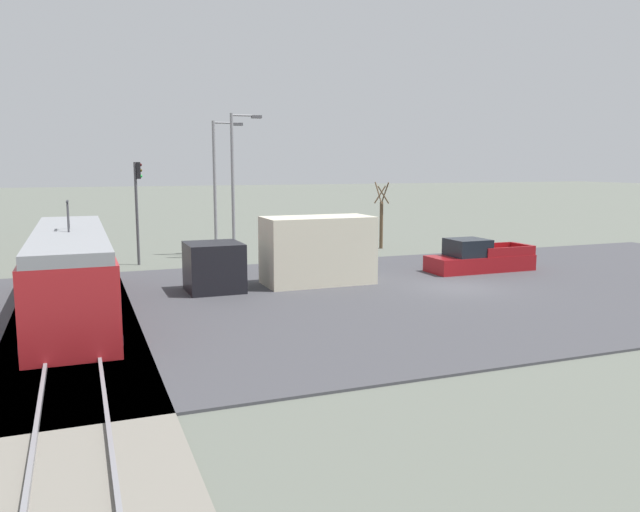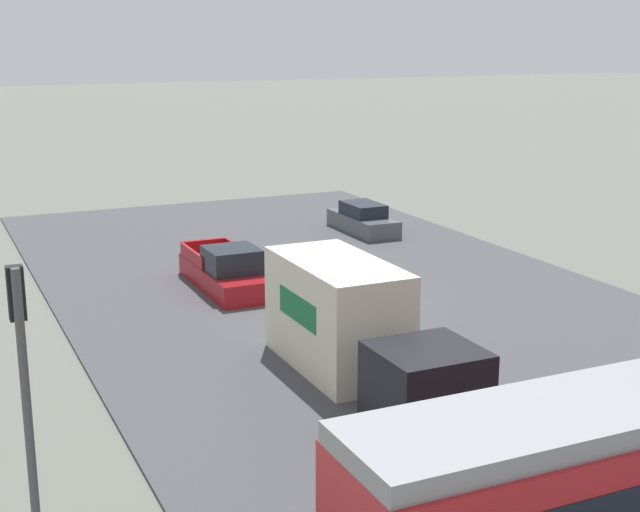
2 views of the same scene
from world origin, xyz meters
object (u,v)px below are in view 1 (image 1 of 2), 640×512
pickup_truck (478,259)px  street_tree (381,218)px  traffic_light_pole (138,200)px  light_rail_tram (71,272)px  box_truck (294,254)px  street_lamp_mid_block (236,177)px  street_lamp_near_crossing (218,179)px

pickup_truck → street_tree: 10.81m
pickup_truck → traffic_light_pole: bearing=60.9°
light_rail_tram → traffic_light_pole: 12.31m
street_tree → pickup_truck: bearing=-177.9°
box_truck → pickup_truck: bearing=-88.7°
street_tree → street_lamp_mid_block: street_lamp_mid_block is taller
street_tree → street_lamp_mid_block: size_ratio=0.52×
box_truck → street_tree: size_ratio=1.92×
box_truck → street_tree: 14.96m
pickup_truck → traffic_light_pole: 19.39m
street_lamp_mid_block → street_tree: bearing=-84.2°
box_truck → street_tree: bearing=-42.8°
street_lamp_near_crossing → street_tree: bearing=-93.5°
street_tree → street_lamp_near_crossing: street_lamp_near_crossing is taller
traffic_light_pole → street_lamp_mid_block: bearing=-86.6°
box_truck → street_lamp_mid_block: (9.90, 0.32, 3.48)m
street_tree → street_lamp_mid_block: (-1.07, 10.49, 2.96)m
street_lamp_near_crossing → street_lamp_mid_block: size_ratio=0.96×
traffic_light_pole → street_tree: (1.41, -16.34, -1.69)m
box_truck → traffic_light_pole: bearing=32.9°
pickup_truck → street_lamp_mid_block: (9.65, 10.88, 4.30)m
box_truck → street_lamp_near_crossing: bearing=5.2°
box_truck → traffic_light_pole: 11.58m
pickup_truck → street_lamp_mid_block: size_ratio=0.66×
light_rail_tram → pickup_truck: 20.47m
street_tree → traffic_light_pole: bearing=94.9°
light_rail_tram → street_lamp_mid_block: street_lamp_mid_block is taller
traffic_light_pole → box_truck: bearing=-147.1°
light_rail_tram → pickup_truck: size_ratio=2.44×
street_lamp_mid_block → pickup_truck: bearing=-131.6°
light_rail_tram → street_tree: bearing=-56.9°
street_lamp_mid_block → light_rail_tram: bearing=141.6°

